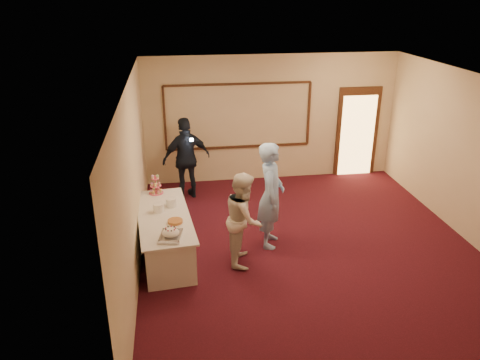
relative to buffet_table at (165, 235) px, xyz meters
name	(u,v)px	position (x,y,z in m)	size (l,w,h in m)	color
floor	(310,249)	(2.56, -0.22, -0.39)	(7.00, 7.00, 0.00)	black
room_walls	(317,143)	(2.56, -0.22, 1.64)	(6.04, 7.04, 3.02)	beige
wall_molding	(238,116)	(1.76, 3.25, 1.21)	(3.45, 0.04, 1.55)	#34190F
doorway	(357,132)	(4.71, 3.23, 0.69)	(1.05, 0.07, 2.20)	#34190F
buffet_table	(165,235)	(0.00, 0.00, 0.00)	(1.08, 2.32, 0.77)	silver
pavlova_tray	(171,234)	(0.11, -0.81, 0.45)	(0.38, 0.49, 0.17)	#BABDC2
cupcake_stand	(156,186)	(-0.14, 0.96, 0.53)	(0.27, 0.27, 0.40)	#D64D6C
plate_stack_a	(158,208)	(-0.09, 0.15, 0.46)	(0.19, 0.19, 0.16)	white
plate_stack_b	(171,202)	(0.13, 0.33, 0.46)	(0.19, 0.19, 0.16)	white
tart	(175,222)	(0.19, -0.32, 0.41)	(0.29, 0.29, 0.06)	white
man	(271,195)	(1.89, 0.10, 0.59)	(0.71, 0.47, 1.95)	#91B9EE
woman	(244,218)	(1.33, -0.39, 0.42)	(0.79, 0.61, 1.62)	silver
guest	(187,158)	(0.50, 2.41, 0.53)	(1.07, 0.45, 1.83)	black
camera_flash	(191,140)	(0.61, 2.15, 1.03)	(0.07, 0.04, 0.05)	white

